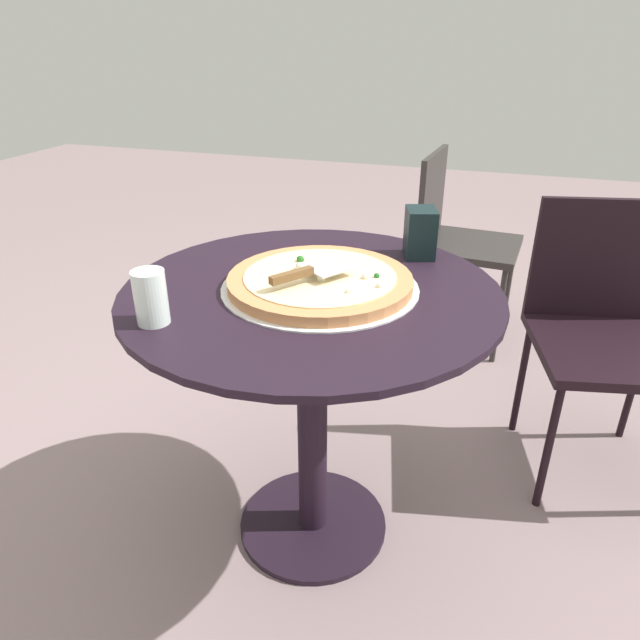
{
  "coord_description": "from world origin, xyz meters",
  "views": [
    {
      "loc": [
        1.17,
        0.41,
        1.3
      ],
      "look_at": [
        -0.01,
        0.02,
        0.67
      ],
      "focal_mm": 32.43,
      "sensor_mm": 36.0,
      "label": 1
    }
  ],
  "objects_px": {
    "drinking_cup": "(151,297)",
    "pizza_on_tray": "(320,282)",
    "pizza_server": "(310,272)",
    "patio_chair_far": "(607,321)",
    "patio_chair_near": "(456,233)",
    "patio_table": "(312,359)",
    "napkin_dispenser": "(420,233)"
  },
  "relations": [
    {
      "from": "pizza_on_tray",
      "to": "pizza_server",
      "type": "distance_m",
      "value": 0.06
    },
    {
      "from": "pizza_on_tray",
      "to": "patio_chair_far",
      "type": "bearing_deg",
      "value": 128.6
    },
    {
      "from": "pizza_on_tray",
      "to": "patio_chair_near",
      "type": "height_order",
      "value": "patio_chair_near"
    },
    {
      "from": "pizza_on_tray",
      "to": "patio_chair_near",
      "type": "xyz_separation_m",
      "value": [
        -1.31,
        0.19,
        -0.27
      ]
    },
    {
      "from": "drinking_cup",
      "to": "pizza_on_tray",
      "type": "bearing_deg",
      "value": 135.76
    },
    {
      "from": "patio_table",
      "to": "patio_chair_far",
      "type": "xyz_separation_m",
      "value": [
        -0.59,
        0.75,
        -0.06
      ]
    },
    {
      "from": "pizza_on_tray",
      "to": "napkin_dispenser",
      "type": "bearing_deg",
      "value": 147.31
    },
    {
      "from": "napkin_dispenser",
      "to": "drinking_cup",
      "type": "bearing_deg",
      "value": 123.7
    },
    {
      "from": "patio_table",
      "to": "pizza_server",
      "type": "height_order",
      "value": "pizza_server"
    },
    {
      "from": "patio_table",
      "to": "pizza_on_tray",
      "type": "height_order",
      "value": "pizza_on_tray"
    },
    {
      "from": "patio_chair_far",
      "to": "patio_chair_near",
      "type": "bearing_deg",
      "value": -143.81
    },
    {
      "from": "pizza_server",
      "to": "drinking_cup",
      "type": "height_order",
      "value": "drinking_cup"
    },
    {
      "from": "napkin_dispenser",
      "to": "patio_chair_near",
      "type": "height_order",
      "value": "napkin_dispenser"
    },
    {
      "from": "pizza_on_tray",
      "to": "patio_chair_near",
      "type": "relative_size",
      "value": 0.55
    },
    {
      "from": "patio_table",
      "to": "napkin_dispenser",
      "type": "bearing_deg",
      "value": 145.57
    },
    {
      "from": "napkin_dispenser",
      "to": "patio_chair_far",
      "type": "xyz_separation_m",
      "value": [
        -0.3,
        0.55,
        -0.32
      ]
    },
    {
      "from": "pizza_server",
      "to": "drinking_cup",
      "type": "distance_m",
      "value": 0.35
    },
    {
      "from": "pizza_server",
      "to": "patio_chair_near",
      "type": "relative_size",
      "value": 0.24
    },
    {
      "from": "patio_table",
      "to": "pizza_server",
      "type": "relative_size",
      "value": 4.46
    },
    {
      "from": "pizza_server",
      "to": "napkin_dispenser",
      "type": "bearing_deg",
      "value": 149.57
    },
    {
      "from": "patio_chair_far",
      "to": "pizza_on_tray",
      "type": "bearing_deg",
      "value": -51.4
    },
    {
      "from": "pizza_server",
      "to": "napkin_dispenser",
      "type": "relative_size",
      "value": 1.56
    },
    {
      "from": "napkin_dispenser",
      "to": "pizza_server",
      "type": "bearing_deg",
      "value": 132.11
    },
    {
      "from": "napkin_dispenser",
      "to": "patio_chair_far",
      "type": "distance_m",
      "value": 0.7
    },
    {
      "from": "drinking_cup",
      "to": "pizza_server",
      "type": "bearing_deg",
      "value": 131.98
    },
    {
      "from": "patio_chair_near",
      "to": "patio_chair_far",
      "type": "distance_m",
      "value": 0.91
    },
    {
      "from": "pizza_server",
      "to": "patio_chair_far",
      "type": "height_order",
      "value": "patio_chair_far"
    },
    {
      "from": "drinking_cup",
      "to": "patio_chair_near",
      "type": "height_order",
      "value": "drinking_cup"
    },
    {
      "from": "drinking_cup",
      "to": "patio_table",
      "type": "bearing_deg",
      "value": 136.87
    },
    {
      "from": "napkin_dispenser",
      "to": "patio_chair_near",
      "type": "distance_m",
      "value": 1.08
    },
    {
      "from": "patio_chair_near",
      "to": "pizza_on_tray",
      "type": "bearing_deg",
      "value": -8.44
    },
    {
      "from": "drinking_cup",
      "to": "patio_chair_far",
      "type": "bearing_deg",
      "value": 130.7
    }
  ]
}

